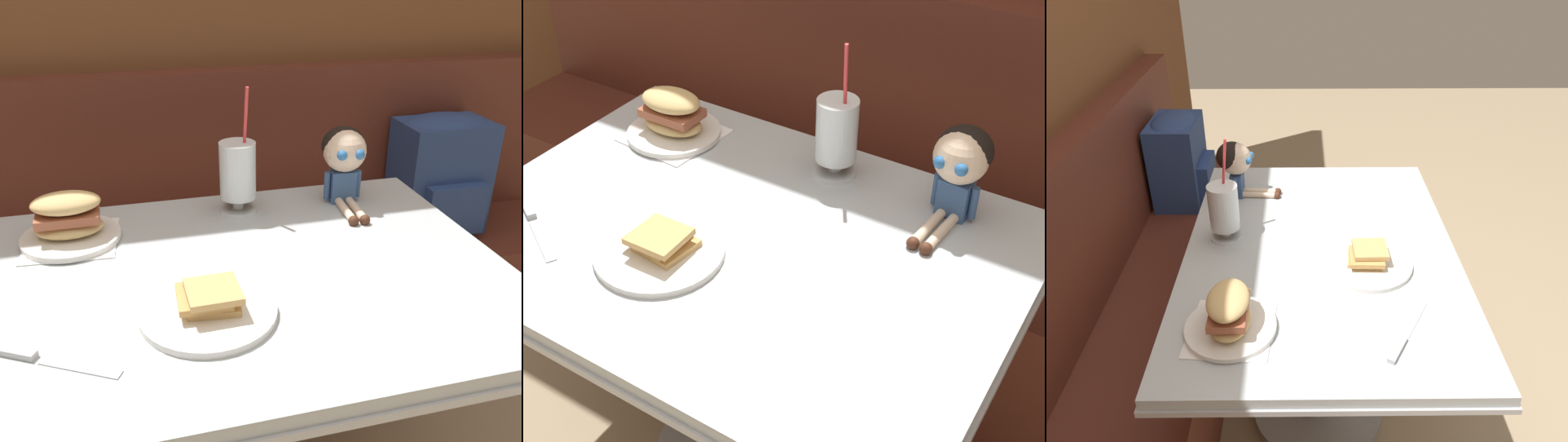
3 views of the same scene
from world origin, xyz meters
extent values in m
plane|color=#998466|center=(0.00, 0.00, 0.00)|extent=(8.00, 8.00, 0.00)
cube|color=#512319|center=(0.00, 0.77, 0.23)|extent=(2.60, 0.48, 0.45)
cube|color=#512319|center=(0.00, 0.96, 0.73)|extent=(2.60, 0.10, 0.55)
cube|color=#B2BCC1|center=(0.00, 0.18, 0.72)|extent=(1.10, 0.80, 0.03)
cube|color=#B7BABF|center=(0.00, 0.18, 0.70)|extent=(1.11, 0.81, 0.02)
cylinder|color=#A5A8AD|center=(0.00, 0.18, 0.37)|extent=(0.14, 0.14, 0.65)
cylinder|color=gray|center=(0.00, 0.18, 0.02)|extent=(0.48, 0.48, 0.04)
cylinder|color=white|center=(-0.09, 0.05, 0.75)|extent=(0.25, 0.25, 0.01)
cube|color=tan|center=(-0.08, 0.06, 0.76)|extent=(0.10, 0.10, 0.01)
cube|color=tan|center=(-0.10, 0.05, 0.78)|extent=(0.10, 0.10, 0.01)
cube|color=tan|center=(-0.08, 0.04, 0.79)|extent=(0.10, 0.10, 0.01)
cylinder|color=silver|center=(0.05, 0.47, 0.74)|extent=(0.10, 0.10, 0.01)
cylinder|color=silver|center=(0.05, 0.47, 0.77)|extent=(0.03, 0.03, 0.03)
cylinder|color=silver|center=(0.05, 0.47, 0.85)|extent=(0.09, 0.09, 0.14)
cylinder|color=brown|center=(0.05, 0.47, 0.84)|extent=(0.08, 0.08, 0.12)
cylinder|color=#DB383D|center=(0.07, 0.46, 0.95)|extent=(0.02, 0.04, 0.22)
cube|color=white|center=(-0.35, 0.41, 0.74)|extent=(0.21, 0.21, 0.00)
cylinder|color=white|center=(-0.35, 0.41, 0.75)|extent=(0.22, 0.22, 0.01)
ellipsoid|color=tan|center=(-0.35, 0.41, 0.77)|extent=(0.15, 0.10, 0.04)
cube|color=#995138|center=(-0.35, 0.41, 0.80)|extent=(0.14, 0.09, 0.02)
ellipsoid|color=tan|center=(-0.35, 0.41, 0.83)|extent=(0.15, 0.10, 0.04)
cube|color=silver|center=(-0.31, -0.04, 0.74)|extent=(0.13, 0.09, 0.00)
cube|color=#B2B5BA|center=(-0.42, 0.02, 0.75)|extent=(0.08, 0.06, 0.01)
cube|color=#385689|center=(0.33, 0.46, 0.78)|extent=(0.07, 0.04, 0.08)
sphere|color=beige|center=(0.33, 0.46, 0.88)|extent=(0.11, 0.11, 0.11)
ellipsoid|color=black|center=(0.33, 0.47, 0.89)|extent=(0.12, 0.11, 0.10)
sphere|color=#2D6BB2|center=(0.30, 0.42, 0.88)|extent=(0.03, 0.03, 0.03)
sphere|color=#2D6BB2|center=(0.35, 0.41, 0.88)|extent=(0.03, 0.03, 0.03)
cylinder|color=beige|center=(0.31, 0.38, 0.75)|extent=(0.03, 0.12, 0.02)
cylinder|color=beige|center=(0.34, 0.38, 0.75)|extent=(0.03, 0.12, 0.02)
sphere|color=#4C2819|center=(0.31, 0.32, 0.75)|extent=(0.03, 0.03, 0.03)
sphere|color=#4C2819|center=(0.33, 0.32, 0.75)|extent=(0.03, 0.03, 0.03)
cylinder|color=#385689|center=(0.29, 0.46, 0.79)|extent=(0.02, 0.02, 0.07)
cylinder|color=#385689|center=(0.37, 0.46, 0.79)|extent=(0.02, 0.02, 0.07)
cube|color=navy|center=(0.83, 0.79, 0.64)|extent=(0.30, 0.20, 0.38)
cube|color=navy|center=(0.83, 0.67, 0.56)|extent=(0.21, 0.05, 0.17)
ellipsoid|color=navy|center=(0.83, 0.79, 0.82)|extent=(0.29, 0.19, 0.07)
camera|label=1|loc=(-0.21, -0.77, 1.33)|focal=37.99mm
camera|label=2|loc=(0.68, -0.74, 1.64)|focal=50.89mm
camera|label=3|loc=(-1.23, 0.23, 1.60)|focal=34.56mm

